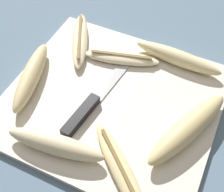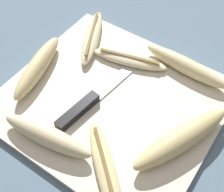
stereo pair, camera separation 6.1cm
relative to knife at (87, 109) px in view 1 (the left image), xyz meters
The scene contains 10 objects.
ground_plane 0.06m from the knife, 56.50° to the left, with size 4.00×4.00×0.00m, color slate.
cutting_board 0.06m from the knife, 56.50° to the left, with size 0.41×0.38×0.01m.
knife is the anchor object (origin of this frame).
banana_ripe_center 0.14m from the knife, 37.84° to the right, with size 0.17×0.15×0.02m.
banana_soft_right 0.23m from the knife, 59.52° to the left, with size 0.20×0.05×0.03m.
banana_pale_long 0.19m from the knife, 122.54° to the left, with size 0.11×0.18×0.02m.
banana_cream_curved 0.10m from the knife, 95.54° to the right, with size 0.18×0.06×0.04m.
banana_spotted_left 0.19m from the knife, 10.14° to the left, with size 0.12×0.21×0.04m.
banana_bright_far 0.15m from the knife, 88.30° to the left, with size 0.17×0.08×0.02m.
banana_mellow_near 0.14m from the knife, behind, with size 0.08×0.19×0.04m.
Camera 1 is at (0.16, -0.34, 0.51)m, focal length 50.00 mm.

